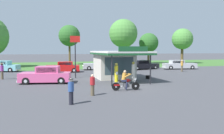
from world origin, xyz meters
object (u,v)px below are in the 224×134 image
at_px(gas_pump_nearside, 116,74).
at_px(gas_pump_offside, 133,73).
at_px(parked_car_back_row_centre, 2,67).
at_px(bystander_leaning_by_kiosk, 2,71).
at_px(bystander_admiring_sedan, 182,65).
at_px(parked_car_back_row_far_right, 101,65).
at_px(spare_tire_stack, 148,77).
at_px(parked_car_back_row_left, 63,67).
at_px(parked_car_back_row_right, 179,65).
at_px(roadside_pole_sign, 75,49).
at_px(parked_car_second_row_spare, 143,65).
at_px(featured_classic_sedan, 46,75).
at_px(bystander_standing_back_lot, 71,91).
at_px(motorcycle_with_rider, 125,82).
at_px(bystander_strolling_foreground, 92,85).

distance_m(gas_pump_nearside, gas_pump_offside, 1.76).
height_order(parked_car_back_row_centre, bystander_leaning_by_kiosk, bystander_leaning_by_kiosk).
height_order(gas_pump_offside, bystander_admiring_sedan, gas_pump_offside).
height_order(parked_car_back_row_far_right, spare_tire_stack, parked_car_back_row_far_right).
relative_size(parked_car_back_row_left, spare_tire_stack, 8.40).
bearing_deg(parked_car_back_row_right, spare_tire_stack, -136.71).
height_order(parked_car_back_row_centre, parked_car_back_row_far_right, parked_car_back_row_far_right).
relative_size(bystander_leaning_by_kiosk, roadside_pole_sign, 0.37).
distance_m(parked_car_second_row_spare, bystander_admiring_sedan, 6.46).
xyz_separation_m(bystander_leaning_by_kiosk, roadside_pole_sign, (7.71, -1.09, 2.28)).
bearing_deg(gas_pump_nearside, bystander_admiring_sedan, 31.66).
relative_size(gas_pump_nearside, featured_classic_sedan, 0.38).
relative_size(parked_car_back_row_centre, bystander_leaning_by_kiosk, 2.96).
distance_m(gas_pump_offside, parked_car_back_row_centre, 20.88).
distance_m(parked_car_back_row_left, spare_tire_stack, 13.04).
distance_m(bystander_leaning_by_kiosk, roadside_pole_sign, 8.11).
xyz_separation_m(parked_car_second_row_spare, bystander_standing_back_lot, (-13.86, -20.29, 0.13)).
bearing_deg(bystander_admiring_sedan, parked_car_back_row_right, 61.54).
distance_m(parked_car_back_row_right, spare_tire_stack, 14.19).
distance_m(parked_car_back_row_far_right, bystander_admiring_sedan, 12.42).
distance_m(parked_car_back_row_centre, bystander_leaning_by_kiosk, 9.40).
bearing_deg(bystander_admiring_sedan, roadside_pole_sign, -169.98).
distance_m(featured_classic_sedan, parked_car_back_row_left, 10.38).
xyz_separation_m(motorcycle_with_rider, roadside_pole_sign, (-2.67, 8.93, 2.57)).
xyz_separation_m(gas_pump_nearside, featured_classic_sedan, (-6.46, 1.84, -0.15)).
height_order(gas_pump_nearside, bystander_standing_back_lot, gas_pump_nearside).
distance_m(gas_pump_nearside, parked_car_back_row_centre, 19.72).
bearing_deg(roadside_pole_sign, bystander_strolling_foreground, -91.22).
distance_m(gas_pump_nearside, bystander_strolling_foreground, 6.25).
distance_m(gas_pump_offside, bystander_strolling_foreground, 7.37).
xyz_separation_m(bystander_strolling_foreground, bystander_standing_back_lot, (-1.72, -2.15, 0.04)).
relative_size(parked_car_back_row_right, parked_car_back_row_far_right, 1.00).
distance_m(featured_classic_sedan, bystander_strolling_foreground, 7.68).
bearing_deg(parked_car_second_row_spare, bystander_admiring_sedan, -53.29).
bearing_deg(bystander_admiring_sedan, motorcycle_with_rider, -138.19).
bearing_deg(spare_tire_stack, parked_car_back_row_right, 43.29).
bearing_deg(bystander_strolling_foreground, motorcycle_with_rider, 23.20).
xyz_separation_m(motorcycle_with_rider, spare_tire_stack, (4.90, 5.90, -0.47)).
xyz_separation_m(motorcycle_with_rider, parked_car_second_row_spare, (9.24, 16.90, 0.03)).
xyz_separation_m(parked_car_back_row_far_right, bystander_strolling_foreground, (-5.50, -19.60, 0.02)).
bearing_deg(parked_car_back_row_right, parked_car_back_row_centre, 172.28).
relative_size(parked_car_back_row_centre, parked_car_back_row_far_right, 0.91).
bearing_deg(motorcycle_with_rider, gas_pump_nearside, 82.11).
distance_m(parked_car_back_row_right, parked_car_second_row_spare, 6.11).
relative_size(parked_car_back_row_centre, roadside_pole_sign, 1.10).
height_order(parked_car_back_row_centre, parked_car_back_row_right, parked_car_back_row_centre).
bearing_deg(roadside_pole_sign, bystander_leaning_by_kiosk, 171.96).
xyz_separation_m(parked_car_second_row_spare, bystander_leaning_by_kiosk, (-19.63, -6.88, 0.26)).
relative_size(gas_pump_offside, bystander_standing_back_lot, 1.32).
bearing_deg(motorcycle_with_rider, gas_pump_offside, 59.84).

